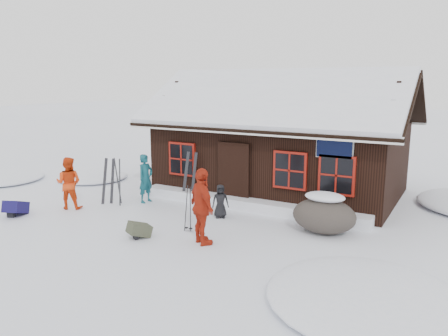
{
  "coord_description": "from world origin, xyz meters",
  "views": [
    {
      "loc": [
        7.36,
        -9.6,
        3.95
      ],
      "look_at": [
        0.79,
        2.0,
        1.3
      ],
      "focal_mm": 35.0,
      "sensor_mm": 36.0,
      "label": 1
    }
  ],
  "objects_px": {
    "ski_pair_left": "(108,182)",
    "skier_teal": "(146,178)",
    "ski_poles": "(188,209)",
    "skier_crouched": "(220,201)",
    "boulder": "(324,215)",
    "skier_orange_left": "(69,183)",
    "backpack_blue": "(16,210)",
    "backpack_olive": "(139,232)",
    "skier_orange_right": "(202,207)"
  },
  "relations": [
    {
      "from": "boulder",
      "to": "backpack_olive",
      "type": "distance_m",
      "value": 4.85
    },
    {
      "from": "skier_teal",
      "to": "ski_poles",
      "type": "xyz_separation_m",
      "value": [
        2.84,
        -1.7,
        -0.2
      ]
    },
    {
      "from": "backpack_blue",
      "to": "backpack_olive",
      "type": "bearing_deg",
      "value": -17.7
    },
    {
      "from": "ski_pair_left",
      "to": "skier_orange_right",
      "type": "bearing_deg",
      "value": -46.22
    },
    {
      "from": "ski_pair_left",
      "to": "backpack_olive",
      "type": "relative_size",
      "value": 2.88
    },
    {
      "from": "skier_teal",
      "to": "skier_orange_left",
      "type": "bearing_deg",
      "value": 143.02
    },
    {
      "from": "skier_crouched",
      "to": "backpack_olive",
      "type": "height_order",
      "value": "skier_crouched"
    },
    {
      "from": "ski_poles",
      "to": "backpack_olive",
      "type": "xyz_separation_m",
      "value": [
        -0.82,
        -1.04,
        -0.46
      ]
    },
    {
      "from": "ski_pair_left",
      "to": "backpack_olive",
      "type": "bearing_deg",
      "value": -61.37
    },
    {
      "from": "backpack_blue",
      "to": "backpack_olive",
      "type": "height_order",
      "value": "backpack_blue"
    },
    {
      "from": "backpack_olive",
      "to": "ski_pair_left",
      "type": "bearing_deg",
      "value": 173.39
    },
    {
      "from": "boulder",
      "to": "backpack_olive",
      "type": "xyz_separation_m",
      "value": [
        -4.01,
        -2.71,
        -0.35
      ]
    },
    {
      "from": "backpack_olive",
      "to": "boulder",
      "type": "bearing_deg",
      "value": 61.21
    },
    {
      "from": "skier_orange_right",
      "to": "ski_poles",
      "type": "bearing_deg",
      "value": -3.24
    },
    {
      "from": "skier_orange_right",
      "to": "ski_pair_left",
      "type": "xyz_separation_m",
      "value": [
        -4.59,
        1.55,
        -0.22
      ]
    },
    {
      "from": "ski_pair_left",
      "to": "ski_poles",
      "type": "distance_m",
      "value": 3.88
    },
    {
      "from": "backpack_blue",
      "to": "ski_pair_left",
      "type": "bearing_deg",
      "value": 35.08
    },
    {
      "from": "boulder",
      "to": "ski_pair_left",
      "type": "xyz_separation_m",
      "value": [
        -6.95,
        -0.74,
        0.24
      ]
    },
    {
      "from": "skier_teal",
      "to": "backpack_olive",
      "type": "bearing_deg",
      "value": -138.01
    },
    {
      "from": "backpack_olive",
      "to": "skier_orange_left",
      "type": "bearing_deg",
      "value": -167.7
    },
    {
      "from": "skier_orange_right",
      "to": "skier_crouched",
      "type": "relative_size",
      "value": 1.92
    },
    {
      "from": "skier_orange_right",
      "to": "backpack_blue",
      "type": "height_order",
      "value": "skier_orange_right"
    },
    {
      "from": "skier_crouched",
      "to": "skier_orange_left",
      "type": "bearing_deg",
      "value": 163.31
    },
    {
      "from": "skier_orange_left",
      "to": "backpack_olive",
      "type": "height_order",
      "value": "skier_orange_left"
    },
    {
      "from": "skier_orange_left",
      "to": "ski_pair_left",
      "type": "distance_m",
      "value": 1.23
    },
    {
      "from": "ski_pair_left",
      "to": "skier_teal",
      "type": "bearing_deg",
      "value": 12.33
    },
    {
      "from": "skier_crouched",
      "to": "backpack_blue",
      "type": "bearing_deg",
      "value": 173.03
    },
    {
      "from": "skier_teal",
      "to": "skier_orange_right",
      "type": "distance_m",
      "value": 4.34
    },
    {
      "from": "skier_orange_left",
      "to": "backpack_blue",
      "type": "distance_m",
      "value": 1.69
    },
    {
      "from": "skier_crouched",
      "to": "boulder",
      "type": "bearing_deg",
      "value": -30.84
    },
    {
      "from": "skier_orange_left",
      "to": "ski_poles",
      "type": "xyz_separation_m",
      "value": [
        4.46,
        0.07,
        -0.22
      ]
    },
    {
      "from": "skier_teal",
      "to": "skier_orange_left",
      "type": "relative_size",
      "value": 0.98
    },
    {
      "from": "skier_orange_left",
      "to": "ski_poles",
      "type": "distance_m",
      "value": 4.47
    },
    {
      "from": "skier_crouched",
      "to": "backpack_olive",
      "type": "xyz_separation_m",
      "value": [
        -0.97,
        -2.49,
        -0.35
      ]
    },
    {
      "from": "skier_orange_right",
      "to": "backpack_blue",
      "type": "bearing_deg",
      "value": 40.93
    },
    {
      "from": "skier_crouched",
      "to": "ski_poles",
      "type": "relative_size",
      "value": 0.77
    },
    {
      "from": "skier_teal",
      "to": "backpack_blue",
      "type": "height_order",
      "value": "skier_teal"
    },
    {
      "from": "ski_poles",
      "to": "backpack_olive",
      "type": "height_order",
      "value": "ski_poles"
    },
    {
      "from": "boulder",
      "to": "skier_teal",
      "type": "bearing_deg",
      "value": 179.69
    },
    {
      "from": "ski_poles",
      "to": "backpack_blue",
      "type": "height_order",
      "value": "ski_poles"
    },
    {
      "from": "ski_pair_left",
      "to": "backpack_blue",
      "type": "relative_size",
      "value": 2.42
    },
    {
      "from": "ski_poles",
      "to": "backpack_olive",
      "type": "bearing_deg",
      "value": -128.26
    },
    {
      "from": "skier_teal",
      "to": "ski_pair_left",
      "type": "xyz_separation_m",
      "value": [
        -0.92,
        -0.77,
        -0.07
      ]
    },
    {
      "from": "ski_pair_left",
      "to": "backpack_blue",
      "type": "distance_m",
      "value": 2.83
    },
    {
      "from": "skier_teal",
      "to": "backpack_olive",
      "type": "distance_m",
      "value": 3.47
    },
    {
      "from": "ski_pair_left",
      "to": "backpack_blue",
      "type": "xyz_separation_m",
      "value": [
        -1.49,
        -2.34,
        -0.56
      ]
    },
    {
      "from": "skier_teal",
      "to": "backpack_blue",
      "type": "relative_size",
      "value": 2.47
    },
    {
      "from": "skier_orange_left",
      "to": "skier_orange_right",
      "type": "bearing_deg",
      "value": 148.52
    },
    {
      "from": "boulder",
      "to": "backpack_olive",
      "type": "relative_size",
      "value": 3.09
    },
    {
      "from": "skier_teal",
      "to": "ski_poles",
      "type": "distance_m",
      "value": 3.32
    }
  ]
}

